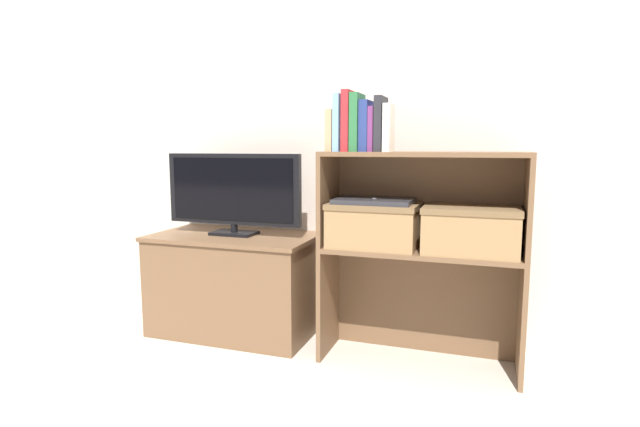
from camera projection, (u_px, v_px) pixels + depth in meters
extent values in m
plane|color=#BCB2A3|center=(309.00, 361.00, 2.22)|extent=(16.00, 16.00, 0.00)
cube|color=beige|center=(342.00, 97.00, 2.52)|extent=(10.00, 0.05, 2.40)
cube|color=brown|center=(236.00, 285.00, 2.56)|extent=(0.81, 0.46, 0.49)
cube|color=brown|center=(234.00, 236.00, 2.53)|extent=(0.83, 0.48, 0.02)
cube|color=black|center=(234.00, 233.00, 2.52)|extent=(0.22, 0.14, 0.01)
cylinder|color=black|center=(234.00, 228.00, 2.52)|extent=(0.04, 0.04, 0.04)
cube|color=black|center=(233.00, 189.00, 2.49)|extent=(0.72, 0.04, 0.35)
cube|color=black|center=(231.00, 189.00, 2.48)|extent=(0.66, 0.00, 0.31)
cube|color=brown|center=(329.00, 297.00, 2.32)|extent=(0.02, 0.31, 0.51)
cube|color=brown|center=(522.00, 317.00, 2.05)|extent=(0.02, 0.31, 0.51)
cube|color=brown|center=(424.00, 297.00, 2.32)|extent=(0.82, 0.02, 0.51)
cube|color=brown|center=(421.00, 251.00, 2.15)|extent=(0.82, 0.31, 0.02)
cube|color=brown|center=(329.00, 198.00, 2.26)|extent=(0.02, 0.31, 0.42)
cube|color=brown|center=(528.00, 205.00, 1.99)|extent=(0.02, 0.31, 0.42)
cube|color=brown|center=(426.00, 198.00, 2.26)|extent=(0.82, 0.02, 0.42)
cube|color=brown|center=(424.00, 154.00, 2.09)|extent=(0.82, 0.31, 0.02)
cube|color=tan|center=(333.00, 131.00, 2.16)|extent=(0.03, 0.14, 0.18)
cube|color=#709ECC|center=(340.00, 123.00, 2.14)|extent=(0.03, 0.15, 0.24)
cube|color=#B22328|center=(348.00, 121.00, 2.13)|extent=(0.03, 0.13, 0.26)
cube|color=#286638|center=(357.00, 123.00, 2.12)|extent=(0.04, 0.14, 0.24)
cube|color=navy|center=(366.00, 126.00, 2.11)|extent=(0.04, 0.12, 0.21)
cube|color=#6B2D66|center=(373.00, 129.00, 2.10)|extent=(0.02, 0.12, 0.19)
cube|color=#232328|center=(381.00, 124.00, 2.08)|extent=(0.03, 0.14, 0.23)
cube|color=silver|center=(389.00, 128.00, 2.08)|extent=(0.03, 0.12, 0.20)
cube|color=#937047|center=(374.00, 225.00, 2.19)|extent=(0.38, 0.27, 0.19)
cube|color=brown|center=(374.00, 206.00, 2.18)|extent=(0.39, 0.27, 0.02)
cube|color=#937047|center=(471.00, 230.00, 2.06)|extent=(0.38, 0.27, 0.19)
cube|color=brown|center=(472.00, 210.00, 2.04)|extent=(0.39, 0.27, 0.02)
cube|color=#2D2D33|center=(375.00, 201.00, 2.17)|extent=(0.33, 0.24, 0.02)
cylinder|color=#99999E|center=(375.00, 198.00, 2.17)|extent=(0.02, 0.02, 0.00)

